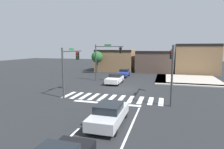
% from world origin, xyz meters
% --- Properties ---
extents(ground_plane, '(120.00, 120.00, 0.00)m').
position_xyz_m(ground_plane, '(0.00, 0.00, 0.00)').
color(ground_plane, '#232628').
extents(crosswalk_near, '(10.74, 2.90, 0.01)m').
position_xyz_m(crosswalk_near, '(-0.00, -4.50, 0.00)').
color(crosswalk_near, silver).
rests_on(crosswalk_near, ground_plane).
extents(lane_markings, '(6.80, 20.25, 0.01)m').
position_xyz_m(lane_markings, '(1.11, -12.02, 0.00)').
color(lane_markings, white).
rests_on(lane_markings, ground_plane).
extents(bike_detector_marking, '(0.94, 0.94, 0.01)m').
position_xyz_m(bike_detector_marking, '(1.56, -8.51, 0.00)').
color(bike_detector_marking, yellow).
rests_on(bike_detector_marking, ground_plane).
extents(curb_corner_northeast, '(10.00, 10.60, 0.15)m').
position_xyz_m(curb_corner_northeast, '(8.49, 9.42, 0.07)').
color(curb_corner_northeast, '#B2AA9E').
rests_on(curb_corner_northeast, ground_plane).
extents(storefront_row, '(25.66, 5.79, 6.12)m').
position_xyz_m(storefront_row, '(3.48, 18.73, 2.69)').
color(storefront_row, '#93704C').
rests_on(storefront_row, ground_plane).
extents(traffic_signal_southeast, '(0.32, 5.72, 5.61)m').
position_xyz_m(traffic_signal_southeast, '(6.02, -3.55, 3.90)').
color(traffic_signal_southeast, '#383A3D').
rests_on(traffic_signal_southeast, ground_plane).
extents(traffic_signal_northwest, '(4.64, 0.32, 5.88)m').
position_xyz_m(traffic_signal_northwest, '(-3.71, 5.23, 4.09)').
color(traffic_signal_northwest, '#383A3D').
rests_on(traffic_signal_northwest, ground_plane).
extents(traffic_signal_southwest, '(0.32, 4.63, 5.35)m').
position_xyz_m(traffic_signal_southwest, '(-4.98, -4.22, 3.71)').
color(traffic_signal_southwest, '#383A3D').
rests_on(traffic_signal_southwest, ground_plane).
extents(car_white, '(1.92, 4.18, 1.46)m').
position_xyz_m(car_white, '(-1.81, 3.55, 0.74)').
color(car_white, white).
rests_on(car_white, ground_plane).
extents(car_blue, '(1.79, 4.16, 1.33)m').
position_xyz_m(car_blue, '(-2.04, 10.71, 0.69)').
color(car_blue, '#23389E').
rests_on(car_blue, ground_plane).
extents(car_silver, '(1.90, 4.69, 1.50)m').
position_xyz_m(car_silver, '(1.72, -11.26, 0.76)').
color(car_silver, '#B7BABF').
rests_on(car_silver, ground_plane).
extents(roadside_tree, '(2.41, 2.41, 4.61)m').
position_xyz_m(roadside_tree, '(-8.50, 14.00, 3.35)').
color(roadside_tree, '#4C3823').
rests_on(roadside_tree, ground_plane).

